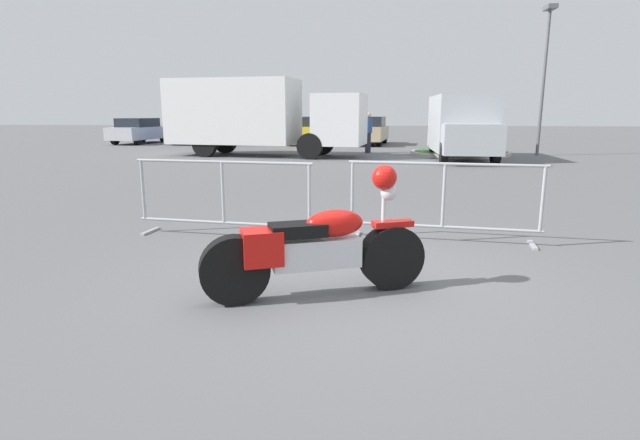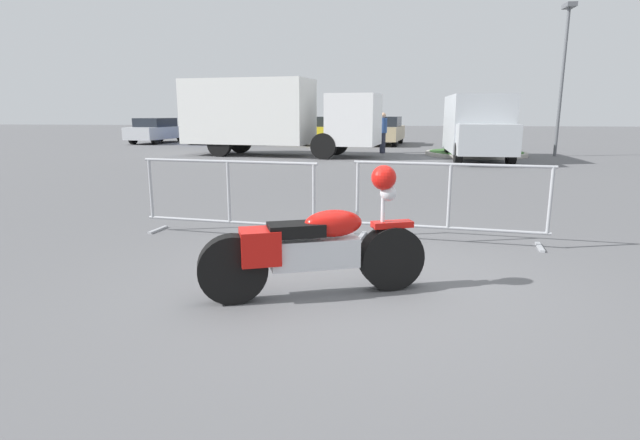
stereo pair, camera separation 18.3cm
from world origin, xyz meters
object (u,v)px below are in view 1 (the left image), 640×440
object	(u,v)px
box_truck	(255,114)
delivery_van	(462,125)
parked_car_silver	(139,131)
street_lamp	(546,59)
motorcycle	(316,248)
pedestrian	(368,131)
parked_car_blue	(196,131)
parked_car_black	(254,131)
crowd_barrier_near	(223,197)
parked_car_tan	(368,131)
crowd_barrier_far	(443,201)
parked_car_yellow	(309,130)

from	to	relation	value
box_truck	delivery_van	world-z (taller)	box_truck
parked_car_silver	street_lamp	xyz separation A→B (m)	(19.41, -6.24, 3.01)
motorcycle	pedestrian	bearing A→B (deg)	67.36
parked_car_silver	parked_car_blue	world-z (taller)	parked_car_silver
parked_car_silver	pedestrian	distance (m)	13.80
parked_car_blue	parked_car_black	world-z (taller)	parked_car_blue
crowd_barrier_near	parked_car_tan	distance (m)	20.52
crowd_barrier_near	crowd_barrier_far	xyz separation A→B (m)	(3.01, 0.00, 0.00)
parked_car_yellow	parked_car_tan	size ratio (longest dim) A/B	0.99
crowd_barrier_far	parked_car_blue	world-z (taller)	parked_car_blue
motorcycle	parked_car_black	size ratio (longest dim) A/B	0.49
crowd_barrier_far	delivery_van	size ratio (longest dim) A/B	0.50
box_truck	parked_car_yellow	size ratio (longest dim) A/B	1.76
motorcycle	box_truck	world-z (taller)	box_truck
delivery_van	parked_car_black	size ratio (longest dim) A/B	1.19
parked_car_tan	box_truck	bearing A→B (deg)	156.28
parked_car_tan	street_lamp	size ratio (longest dim) A/B	0.80
crowd_barrier_near	parked_car_yellow	bearing A→B (deg)	92.77
parked_car_blue	parked_car_tan	distance (m)	9.51
parked_car_yellow	crowd_barrier_near	bearing A→B (deg)	-169.27
crowd_barrier_near	crowd_barrier_far	distance (m)	3.01
street_lamp	pedestrian	bearing A→B (deg)	174.49
parked_car_tan	motorcycle	bearing A→B (deg)	-173.75
parked_car_yellow	parked_car_tan	xyz separation A→B (m)	(3.17, -0.11, 0.00)
parked_car_blue	parked_car_yellow	world-z (taller)	parked_car_yellow
crowd_barrier_near	parked_car_silver	xyz separation A→B (m)	(-10.50, 20.45, 0.14)
box_truck	parked_car_black	size ratio (longest dim) A/B	1.87
pedestrian	motorcycle	bearing A→B (deg)	17.66
parked_car_yellow	pedestrian	bearing A→B (deg)	-143.20
crowd_barrier_far	delivery_van	xyz separation A→B (m)	(2.50, 12.24, 0.68)
crowd_barrier_far	parked_car_silver	xyz separation A→B (m)	(-13.51, 20.45, 0.14)
crowd_barrier_near	parked_car_blue	size ratio (longest dim) A/B	0.60
motorcycle	crowd_barrier_far	bearing A→B (deg)	34.77
parked_car_blue	parked_car_tan	size ratio (longest dim) A/B	0.93
parked_car_silver	parked_car_black	xyz separation A→B (m)	(6.34, 0.49, -0.00)
motorcycle	street_lamp	xyz separation A→B (m)	(7.41, 16.38, 3.24)
crowd_barrier_far	parked_car_tan	size ratio (longest dim) A/B	0.56
delivery_van	parked_car_yellow	size ratio (longest dim) A/B	1.12
delivery_van	motorcycle	bearing A→B (deg)	-13.99
parked_car_black	parked_car_blue	bearing A→B (deg)	103.75
crowd_barrier_near	pedestrian	bearing A→B (deg)	81.89
crowd_barrier_far	street_lamp	xyz separation A→B (m)	(5.90, 14.20, 3.15)
motorcycle	parked_car_silver	size ratio (longest dim) A/B	0.49
crowd_barrier_near	street_lamp	size ratio (longest dim) A/B	0.45
delivery_van	parked_car_silver	bearing A→B (deg)	-115.62
motorcycle	parked_car_blue	xyz separation A→B (m)	(-8.83, 22.79, 0.23)
motorcycle	parked_car_silver	bearing A→B (deg)	97.38
street_lamp	crowd_barrier_near	bearing A→B (deg)	-122.09
street_lamp	parked_car_tan	bearing A→B (deg)	137.36
parked_car_tan	parked_car_black	bearing A→B (deg)	93.12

